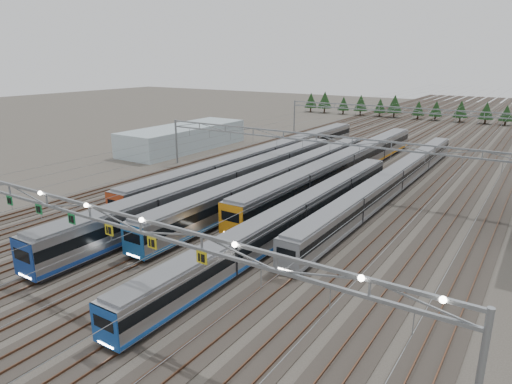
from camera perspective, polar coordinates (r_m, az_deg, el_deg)
The scene contains 13 objects.
ground at distance 40.43m, azimuth -19.04°, elevation -12.17°, with size 400.00×400.00×0.00m, color #47423A.
track_bed at distance 125.58m, azimuth 19.56°, elevation 7.66°, with size 54.00×260.00×5.42m.
train_a at distance 78.72m, azimuth 1.48°, elevation 4.39°, with size 3.07×66.44×4.01m.
train_b at distance 61.95m, azimuth -3.61°, elevation 1.03°, with size 3.12×58.20×4.07m.
train_c at distance 64.80m, azimuth 3.00°, elevation 1.63°, with size 2.95×55.07×3.84m.
train_d at distance 73.93m, azimuth 10.99°, elevation 3.31°, with size 3.13×61.57×4.08m.
train_e at distance 50.58m, azimuth 4.93°, elevation -3.01°, with size 2.60×52.09×3.38m.
train_f at distance 67.84m, azimuth 16.82°, elevation 1.42°, with size 2.61×62.44×3.39m.
gantry_near at distance 37.64m, azimuth -20.22°, elevation -2.67°, with size 56.36×0.61×8.08m.
gantry_mid at distance 68.64m, azimuth 7.52°, elevation 5.96°, with size 56.36×0.36×8.00m.
gantry_far at distance 110.55m, azimuth 17.87°, elevation 9.29°, with size 56.36×0.36×8.00m.
west_shed at distance 98.51m, azimuth -8.96°, elevation 6.75°, with size 10.00×30.00×4.82m, color #A4BBC4.
treeline at distance 152.53m, azimuth 20.72°, elevation 10.00°, with size 87.50×5.60×7.02m.
Camera 1 is at (29.03, -20.95, 18.80)m, focal length 32.00 mm.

